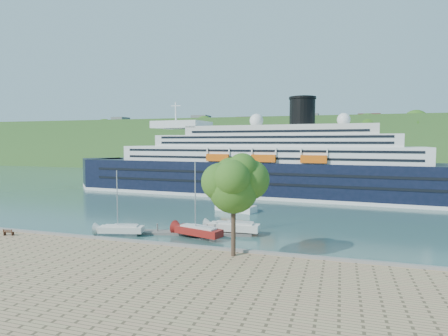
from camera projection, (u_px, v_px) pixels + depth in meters
ground at (130, 249)px, 45.50m from camera, size 400.00×400.00×0.00m
far_hillside at (290, 144)px, 182.63m from camera, size 400.00×50.00×24.00m
quay_coping at (129, 240)px, 45.22m from camera, size 220.00×0.50×0.30m
cruise_ship at (256, 147)px, 91.33m from camera, size 105.69×21.83×23.57m
park_bench at (9, 232)px, 48.28m from camera, size 1.44×0.79×0.88m
promenade_tree at (233, 201)px, 39.27m from camera, size 7.10×7.10×11.76m
floating_pontoon at (195, 233)px, 52.93m from camera, size 16.12×5.57×0.36m
sailboat_white_near at (121, 205)px, 51.82m from camera, size 7.01×3.47×8.73m
sailboat_red at (198, 202)px, 50.24m from camera, size 7.93×4.22×9.87m
sailboat_white_far at (234, 199)px, 52.55m from camera, size 7.88×2.35×10.11m
tender_launch at (236, 205)px, 70.38m from camera, size 8.39×4.99×2.20m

